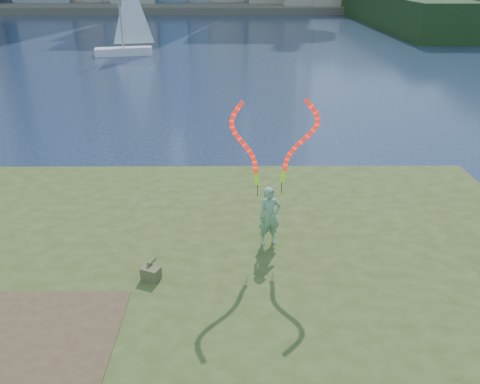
{
  "coord_description": "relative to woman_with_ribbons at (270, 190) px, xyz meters",
  "views": [
    {
      "loc": [
        1.63,
        -9.71,
        6.93
      ],
      "look_at": [
        1.71,
        1.0,
        1.84
      ],
      "focal_mm": 35.0,
      "sensor_mm": 36.0,
      "label": 1
    }
  ],
  "objects": [
    {
      "name": "canvas_bag",
      "position": [
        -2.67,
        -1.48,
        -1.28
      ],
      "size": [
        0.46,
        0.52,
        0.38
      ],
      "rotation": [
        0.0,
        0.0,
        -0.39
      ],
      "color": "#4A462A",
      "rests_on": "grassy_knoll"
    },
    {
      "name": "woman_with_ribbons",
      "position": [
        0.0,
        0.0,
        0.0
      ],
      "size": [
        1.93,
        0.63,
        3.9
      ],
      "rotation": [
        0.0,
        0.0,
        0.27
      ],
      "color": "#136719",
      "rests_on": "grassy_knoll"
    },
    {
      "name": "dirt_patch",
      "position": [
        -4.61,
        -3.45,
        -1.43
      ],
      "size": [
        3.2,
        3.0,
        0.02
      ],
      "primitive_type": "cube",
      "color": "#47331E",
      "rests_on": "grassy_knoll"
    },
    {
      "name": "ground",
      "position": [
        -2.41,
        -0.25,
        -2.24
      ],
      "size": [
        320.0,
        320.0,
        0.0
      ],
      "primitive_type": "plane",
      "color": "#18243C",
      "rests_on": "ground"
    },
    {
      "name": "grassy_knoll",
      "position": [
        -2.41,
        -2.55,
        -1.9
      ],
      "size": [
        20.0,
        18.0,
        0.8
      ],
      "color": "#344317",
      "rests_on": "ground"
    },
    {
      "name": "sailboat",
      "position": [
        -10.65,
        33.52,
        -0.86
      ],
      "size": [
        5.35,
        2.64,
        8.03
      ],
      "rotation": [
        0.0,
        0.0,
        0.22
      ],
      "color": "silver",
      "rests_on": "ground"
    },
    {
      "name": "far_shore",
      "position": [
        -2.41,
        94.75,
        -1.64
      ],
      "size": [
        320.0,
        40.0,
        1.2
      ],
      "primitive_type": "cube",
      "color": "#4E4839",
      "rests_on": "ground"
    }
  ]
}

